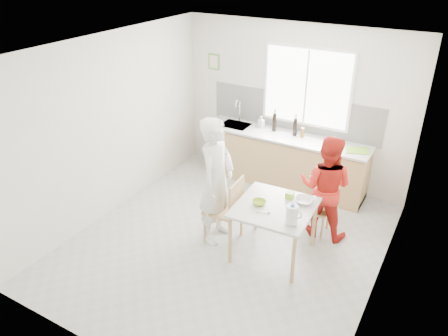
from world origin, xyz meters
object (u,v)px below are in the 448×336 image
object	(u,v)px
wine_bottle_a	(274,122)
wine_bottle_b	(295,127)
dining_table	(274,211)
milk_jug	(292,214)
bowl_green	(259,203)
bowl_white	(303,201)
chair_far	(317,204)
person_red	(325,187)
person_white	(217,181)
chair_left	(228,208)

from	to	relation	value
wine_bottle_a	wine_bottle_b	distance (m)	0.37
dining_table	wine_bottle_b	distance (m)	2.04
milk_jug	wine_bottle_b	bearing A→B (deg)	108.44
milk_jug	wine_bottle_a	world-z (taller)	wine_bottle_a
wine_bottle_a	wine_bottle_b	size ratio (longest dim) A/B	1.07
dining_table	bowl_green	distance (m)	0.23
bowl_green	bowl_white	world-z (taller)	bowl_white
wine_bottle_a	chair_far	bearing A→B (deg)	-42.93
bowl_white	wine_bottle_b	size ratio (longest dim) A/B	0.79
person_red	bowl_green	distance (m)	1.04
person_white	wine_bottle_b	world-z (taller)	person_white
person_red	chair_far	bearing A→B (deg)	-23.61
chair_far	milk_jug	bearing A→B (deg)	-91.37
dining_table	person_white	distance (m)	0.88
milk_jug	wine_bottle_a	xyz separation A→B (m)	(-1.22, 2.21, 0.19)
chair_far	bowl_green	distance (m)	1.08
wine_bottle_b	person_red	bearing A→B (deg)	-51.14
chair_left	bowl_white	distance (m)	1.04
dining_table	bowl_green	world-z (taller)	bowl_green
bowl_white	milk_jug	size ratio (longest dim) A/B	0.92
chair_far	bowl_white	world-z (taller)	bowl_white
dining_table	person_red	bearing A→B (deg)	62.41
bowl_green	person_white	bearing A→B (deg)	178.27
dining_table	bowl_green	xyz separation A→B (m)	(-0.20, -0.06, 0.11)
dining_table	milk_jug	bearing A→B (deg)	-38.19
wine_bottle_a	chair_left	bearing A→B (deg)	-83.88
person_white	bowl_white	bearing A→B (deg)	-77.73
chair_far	wine_bottle_b	bearing A→B (deg)	123.96
dining_table	chair_left	size ratio (longest dim) A/B	1.05
person_red	wine_bottle_a	world-z (taller)	person_red
chair_left	person_white	distance (m)	0.41
chair_far	milk_jug	distance (m)	1.18
chair_left	milk_jug	size ratio (longest dim) A/B	3.77
chair_left	person_red	world-z (taller)	person_red
person_red	milk_jug	world-z (taller)	person_red
person_white	person_red	bearing A→B (deg)	-59.38
person_red	milk_jug	size ratio (longest dim) A/B	5.90
person_white	wine_bottle_b	size ratio (longest dim) A/B	6.05
chair_far	person_red	xyz separation A→B (m)	(0.10, -0.04, 0.32)
chair_left	chair_far	xyz separation A→B (m)	(0.99, 0.86, -0.09)
dining_table	person_white	size ratio (longest dim) A/B	0.56
bowl_green	wine_bottle_b	bearing A→B (deg)	98.97
chair_left	bowl_green	bearing A→B (deg)	84.01
bowl_green	chair_far	bearing A→B (deg)	60.09
bowl_white	wine_bottle_b	distance (m)	1.88
chair_left	chair_far	world-z (taller)	chair_left
dining_table	bowl_white	size ratio (longest dim) A/B	4.28
chair_far	person_white	distance (m)	1.52
chair_left	wine_bottle_a	world-z (taller)	wine_bottle_a
bowl_green	milk_jug	xyz separation A→B (m)	(0.53, -0.21, 0.11)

